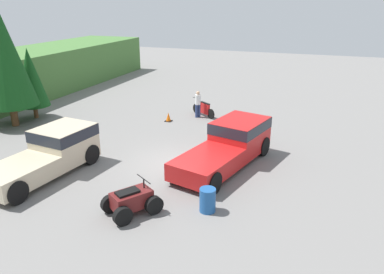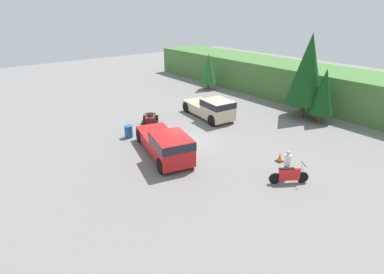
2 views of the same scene
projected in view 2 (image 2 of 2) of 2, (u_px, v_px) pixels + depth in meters
name	position (u px, v px, depth m)	size (l,w,h in m)	color
ground_plane	(185.00, 142.00, 21.08)	(80.00, 80.00, 0.00)	slate
hillside_backdrop	(313.00, 85.00, 29.58)	(44.00, 6.00, 3.34)	#477538
tree_left	(209.00, 69.00, 33.63)	(1.79, 1.79, 4.06)	brown
tree_mid_left	(308.00, 69.00, 24.34)	(3.06, 3.06, 6.96)	brown
tree_mid_right	(323.00, 92.00, 23.69)	(1.93, 1.93, 4.39)	brown
pickup_truck_red	(166.00, 144.00, 18.53)	(6.18, 3.45, 1.81)	red
pickup_truck_second	(212.00, 108.00, 25.14)	(5.43, 2.71, 1.81)	beige
dirt_bike	(289.00, 175.00, 16.00)	(1.31, 1.84, 1.14)	black
quad_atv	(150.00, 120.00, 23.85)	(2.22, 2.05, 1.21)	black
rider_person	(287.00, 164.00, 16.23)	(0.49, 0.49, 1.70)	navy
traffic_cone	(280.00, 158.00, 18.34)	(0.42, 0.42, 0.55)	black
steel_barrel	(129.00, 131.00, 21.72)	(0.58, 0.58, 0.88)	#1E5193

